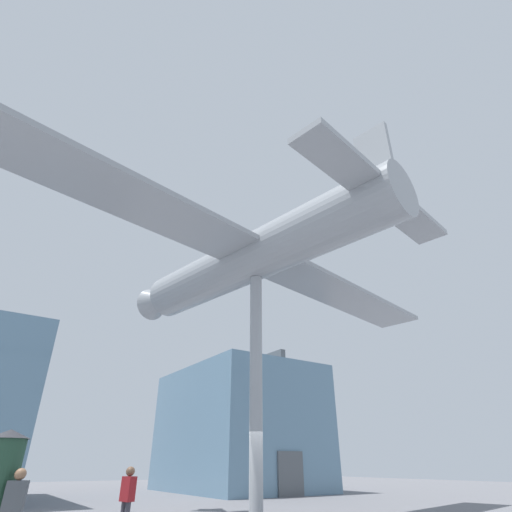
% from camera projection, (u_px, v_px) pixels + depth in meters
% --- Properties ---
extents(glass_pavilion_right, '(8.17, 11.50, 8.36)m').
position_uv_depth(glass_pavilion_right, '(239.00, 428.00, 28.23)').
color(glass_pavilion_right, '#60849E').
rests_on(glass_pavilion_right, ground_plane).
extents(support_pylon_central, '(0.41, 0.41, 7.54)m').
position_uv_depth(support_pylon_central, '(256.00, 388.00, 12.50)').
color(support_pylon_central, '#999EA3').
rests_on(support_pylon_central, ground_plane).
extents(suspended_airplane, '(21.91, 13.55, 3.46)m').
position_uv_depth(suspended_airplane, '(252.00, 258.00, 14.80)').
color(suspended_airplane, '#93999E').
rests_on(suspended_airplane, support_pylon_central).
extents(visitor_person, '(0.32, 0.44, 1.59)m').
position_uv_depth(visitor_person, '(127.00, 495.00, 10.61)').
color(visitor_person, '#383842').
rests_on(visitor_person, ground_plane).
extents(visitor_second, '(0.45, 0.34, 1.57)m').
position_uv_depth(visitor_second, '(13.00, 505.00, 8.27)').
color(visitor_second, '#2D3D56').
rests_on(visitor_second, ground_plane).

